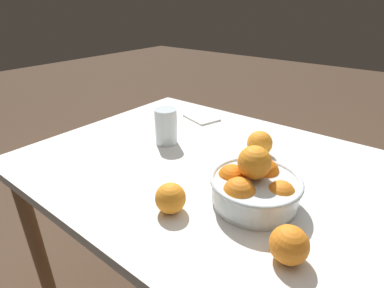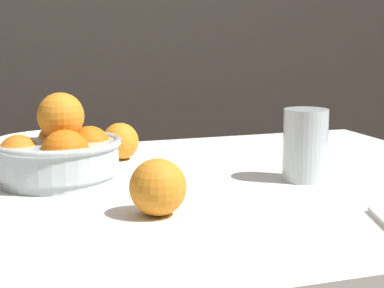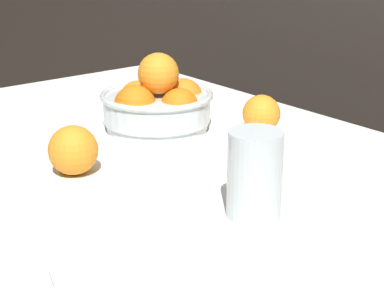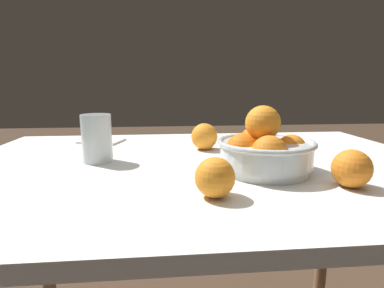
{
  "view_description": "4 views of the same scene",
  "coord_description": "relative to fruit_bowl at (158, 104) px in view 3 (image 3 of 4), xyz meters",
  "views": [
    {
      "loc": [
        -0.39,
        0.68,
        1.23
      ],
      "look_at": [
        0.11,
        0.05,
        0.84
      ],
      "focal_mm": 28.0,
      "sensor_mm": 36.0,
      "label": 1
    },
    {
      "loc": [
        -0.26,
        -1.0,
        1.04
      ],
      "look_at": [
        0.09,
        0.02,
        0.84
      ],
      "focal_mm": 60.0,
      "sensor_mm": 36.0,
      "label": 2
    },
    {
      "loc": [
        0.87,
        -0.61,
        1.17
      ],
      "look_at": [
        0.09,
        0.02,
        0.82
      ],
      "focal_mm": 60.0,
      "sensor_mm": 36.0,
      "label": 3
    },
    {
      "loc": [
        0.1,
        0.77,
        0.98
      ],
      "look_at": [
        0.04,
        0.07,
        0.83
      ],
      "focal_mm": 28.0,
      "sensor_mm": 36.0,
      "label": 4
    }
  ],
  "objects": [
    {
      "name": "orange_loose_front",
      "position": [
        -0.14,
        0.12,
        -0.01
      ],
      "size": [
        0.08,
        0.08,
        0.08
      ],
      "primitive_type": "sphere",
      "color": "orange",
      "rests_on": "dining_table"
    },
    {
      "name": "fruit_bowl",
      "position": [
        0.0,
        0.0,
        0.0
      ],
      "size": [
        0.23,
        0.23,
        0.16
      ],
      "color": "silver",
      "rests_on": "dining_table"
    },
    {
      "name": "orange_loose_near_bowl",
      "position": [
        0.14,
        0.15,
        -0.01
      ],
      "size": [
        0.08,
        0.08,
        0.08
      ],
      "primitive_type": "sphere",
      "color": "orange",
      "rests_on": "dining_table"
    },
    {
      "name": "orange_loose_aside",
      "position": [
        0.11,
        -0.25,
        -0.01
      ],
      "size": [
        0.08,
        0.08,
        0.08
      ],
      "primitive_type": "sphere",
      "color": "orange",
      "rests_on": "dining_table"
    },
    {
      "name": "juice_glass",
      "position": [
        0.41,
        -0.13,
        0.01
      ],
      "size": [
        0.08,
        0.08,
        0.13
      ],
      "color": "#F4A314",
      "rests_on": "dining_table"
    },
    {
      "name": "dining_table",
      "position": [
        0.13,
        -0.11,
        -0.14
      ],
      "size": [
        1.3,
        0.88,
        0.77
      ],
      "color": "white",
      "rests_on": "ground_plane"
    }
  ]
}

